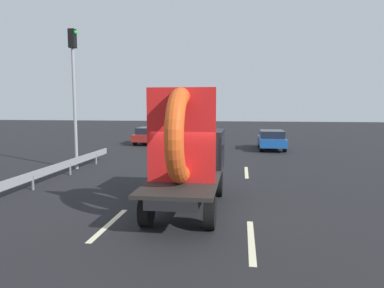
{
  "coord_description": "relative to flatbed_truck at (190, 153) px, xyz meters",
  "views": [
    {
      "loc": [
        1.23,
        -10.56,
        3.24
      ],
      "look_at": [
        -0.4,
        1.28,
        1.93
      ],
      "focal_mm": 33.73,
      "sensor_mm": 36.0,
      "label": 1
    }
  ],
  "objects": [
    {
      "name": "ground_plane",
      "position": [
        0.4,
        -0.83,
        -1.68
      ],
      "size": [
        120.0,
        120.0,
        0.0
      ],
      "primitive_type": "plane",
      "color": "black"
    },
    {
      "name": "flatbed_truck",
      "position": [
        0.0,
        0.0,
        0.0
      ],
      "size": [
        2.02,
        5.58,
        3.7
      ],
      "color": "black",
      "rests_on": "ground_plane"
    },
    {
      "name": "distant_sedan",
      "position": [
        3.8,
        15.03,
        -0.93
      ],
      "size": [
        1.82,
        4.26,
        1.39
      ],
      "color": "black",
      "rests_on": "ground_plane"
    },
    {
      "name": "traffic_light",
      "position": [
        -6.61,
        5.67,
        2.73
      ],
      "size": [
        0.42,
        0.36,
        6.9
      ],
      "color": "gray",
      "rests_on": "ground_plane"
    },
    {
      "name": "guardrail",
      "position": [
        -6.21,
        2.62,
        -1.15
      ],
      "size": [
        0.1,
        12.08,
        0.71
      ],
      "color": "gray",
      "rests_on": "ground_plane"
    },
    {
      "name": "lane_dash_left_near",
      "position": [
        -1.9,
        -2.31,
        -1.68
      ],
      "size": [
        0.16,
        2.72,
        0.01
      ],
      "primitive_type": "cube",
      "rotation": [
        0.0,
        0.0,
        1.57
      ],
      "color": "beige",
      "rests_on": "ground_plane"
    },
    {
      "name": "lane_dash_left_far",
      "position": [
        -1.9,
        5.58,
        -1.68
      ],
      "size": [
        0.16,
        2.24,
        0.01
      ],
      "primitive_type": "cube",
      "rotation": [
        0.0,
        0.0,
        1.57
      ],
      "color": "beige",
      "rests_on": "ground_plane"
    },
    {
      "name": "lane_dash_right_near",
      "position": [
        1.9,
        -2.97,
        -1.68
      ],
      "size": [
        0.16,
        2.84,
        0.01
      ],
      "primitive_type": "cube",
      "rotation": [
        0.0,
        0.0,
        1.57
      ],
      "color": "beige",
      "rests_on": "ground_plane"
    },
    {
      "name": "lane_dash_right_far",
      "position": [
        1.9,
        5.86,
        -1.68
      ],
      "size": [
        0.16,
        2.97,
        0.01
      ],
      "primitive_type": "cube",
      "rotation": [
        0.0,
        0.0,
        1.57
      ],
      "color": "beige",
      "rests_on": "ground_plane"
    },
    {
      "name": "oncoming_car",
      "position": [
        -5.99,
        17.6,
        -0.95
      ],
      "size": [
        1.79,
        4.17,
        1.36
      ],
      "color": "black",
      "rests_on": "ground_plane"
    }
  ]
}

